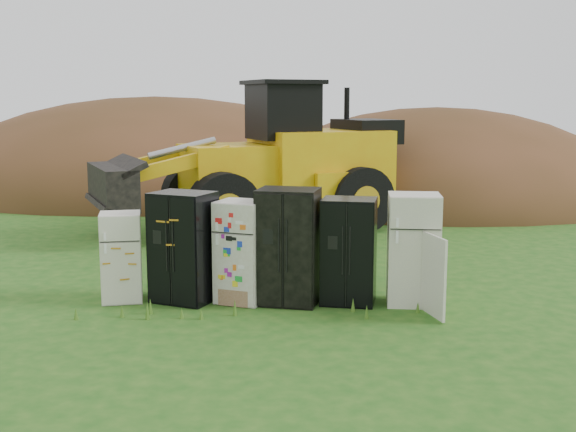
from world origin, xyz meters
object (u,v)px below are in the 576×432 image
(fridge_black_side, at_px, (184,247))
(fridge_black_right, at_px, (349,251))
(fridge_leftmost, at_px, (121,257))
(fridge_open_door, at_px, (413,249))
(wheel_loader, at_px, (248,156))
(fridge_dark_mid, at_px, (288,246))
(fridge_sticker, at_px, (242,252))

(fridge_black_side, xyz_separation_m, fridge_black_right, (2.81, -0.04, -0.05))
(fridge_leftmost, relative_size, fridge_open_door, 0.82)
(fridge_leftmost, bearing_deg, fridge_black_right, -12.75)
(fridge_black_side, bearing_deg, wheel_loader, 107.55)
(fridge_black_right, relative_size, fridge_open_door, 0.96)
(fridge_dark_mid, height_order, fridge_black_right, fridge_dark_mid)
(fridge_leftmost, distance_m, fridge_dark_mid, 2.88)
(fridge_black_side, distance_m, fridge_open_door, 3.90)
(fridge_open_door, bearing_deg, fridge_black_right, -176.73)
(fridge_black_side, bearing_deg, fridge_leftmost, -157.20)
(fridge_dark_mid, bearing_deg, fridge_sticker, -173.48)
(fridge_black_side, relative_size, fridge_open_door, 1.01)
(fridge_dark_mid, height_order, wheel_loader, wheel_loader)
(fridge_leftmost, relative_size, fridge_sticker, 0.88)
(fridge_leftmost, bearing_deg, wheel_loader, 63.97)
(fridge_dark_mid, distance_m, fridge_open_door, 2.11)
(fridge_leftmost, relative_size, fridge_dark_mid, 0.78)
(fridge_black_side, xyz_separation_m, fridge_open_door, (3.90, -0.05, -0.01))
(fridge_black_side, relative_size, fridge_dark_mid, 0.96)
(fridge_leftmost, distance_m, fridge_black_side, 1.09)
(fridge_black_side, relative_size, fridge_black_right, 1.05)
(fridge_black_side, height_order, fridge_black_right, fridge_black_side)
(fridge_leftmost, bearing_deg, fridge_black_side, -11.90)
(fridge_sticker, xyz_separation_m, wheel_loader, (-0.43, 6.74, 1.09))
(fridge_sticker, distance_m, fridge_black_right, 1.82)
(fridge_leftmost, xyz_separation_m, wheel_loader, (1.64, 6.75, 1.20))
(fridge_black_side, distance_m, fridge_dark_mid, 1.79)
(fridge_black_right, bearing_deg, fridge_dark_mid, -169.22)
(fridge_open_door, distance_m, wheel_loader, 7.63)
(fridge_black_side, bearing_deg, fridge_sticker, 22.00)
(fridge_sticker, xyz_separation_m, fridge_black_right, (1.82, -0.03, 0.02))
(fridge_dark_mid, distance_m, fridge_black_right, 1.03)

